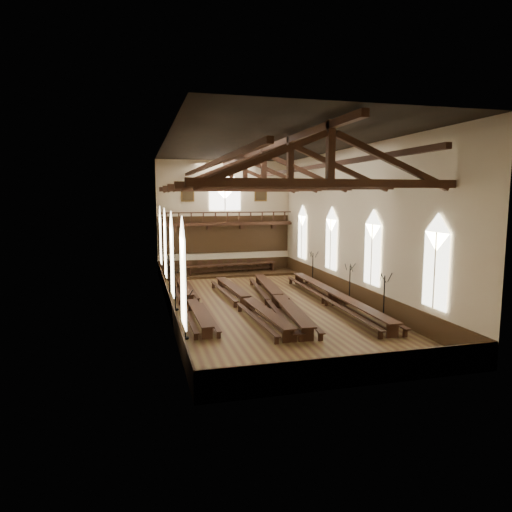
{
  "coord_description": "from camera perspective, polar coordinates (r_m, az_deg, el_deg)",
  "views": [
    {
      "loc": [
        -7.62,
        -27.36,
        6.9
      ],
      "look_at": [
        -0.11,
        1.5,
        2.94
      ],
      "focal_mm": 32.0,
      "sensor_mm": 36.0,
      "label": 1
    }
  ],
  "objects": [
    {
      "name": "ground",
      "position": [
        29.23,
        0.95,
        -6.1
      ],
      "size": [
        26.0,
        26.0,
        0.0
      ],
      "primitive_type": "plane",
      "color": "brown",
      "rests_on": "ground"
    },
    {
      "name": "roof_trusses",
      "position": [
        28.43,
        0.98,
        10.21
      ],
      "size": [
        11.7,
        25.7,
        2.8
      ],
      "color": "#361D11",
      "rests_on": "room_walls"
    },
    {
      "name": "refectory_row_d",
      "position": [
        29.59,
        9.84,
        -4.87
      ],
      "size": [
        1.8,
        14.96,
        0.81
      ],
      "color": "#361D11",
      "rests_on": "ground"
    },
    {
      "name": "candelabrum_right_mid",
      "position": [
        30.22,
        11.61,
        -4.28
      ],
      "size": [
        0.78,
        0.74,
        2.57
      ],
      "color": "black",
      "rests_on": "ground"
    },
    {
      "name": "refectory_row_c",
      "position": [
        28.68,
        2.83,
        -5.21
      ],
      "size": [
        2.29,
        14.76,
        0.78
      ],
      "color": "#361D11",
      "rests_on": "ground"
    },
    {
      "name": "candelabrum_right_far",
      "position": [
        36.0,
        7.1,
        -2.28
      ],
      "size": [
        0.77,
        0.76,
        2.59
      ],
      "color": "black",
      "rests_on": "ground"
    },
    {
      "name": "candelabrum_left_mid",
      "position": [
        28.06,
        -10.06,
        -5.04
      ],
      "size": [
        0.81,
        0.83,
        2.76
      ],
      "color": "black",
      "rests_on": "ground"
    },
    {
      "name": "end_window",
      "position": [
        40.97,
        -3.91,
        7.99
      ],
      "size": [
        2.8,
        0.12,
        3.8
      ],
      "color": "white",
      "rests_on": "room_walls"
    },
    {
      "name": "candelabrum_right_near",
      "position": [
        26.57,
        15.67,
        -5.99
      ],
      "size": [
        0.78,
        0.79,
        2.66
      ],
      "color": "black",
      "rests_on": "ground"
    },
    {
      "name": "room_walls",
      "position": [
        28.4,
        0.98,
        6.67
      ],
      "size": [
        26.0,
        26.0,
        26.0
      ],
      "color": "beige",
      "rests_on": "ground"
    },
    {
      "name": "refectory_row_a",
      "position": [
        28.7,
        -8.18,
        -5.43
      ],
      "size": [
        1.41,
        13.66,
        0.67
      ],
      "color": "#361D11",
      "rests_on": "ground"
    },
    {
      "name": "wainscot_band",
      "position": [
        29.09,
        0.95,
        -4.95
      ],
      "size": [
        12.0,
        26.0,
        1.2
      ],
      "color": "#382210",
      "rests_on": "ground"
    },
    {
      "name": "high_chairs",
      "position": [
        40.81,
        -3.25,
        -1.11
      ],
      "size": [
        7.66,
        0.47,
        1.03
      ],
      "color": "#361D11",
      "rests_on": "dais"
    },
    {
      "name": "dais",
      "position": [
        40.14,
        -3.02,
        -2.21
      ],
      "size": [
        11.4,
        2.92,
        0.19
      ],
      "primitive_type": "cube",
      "color": "#382210",
      "rests_on": "ground"
    },
    {
      "name": "portraits",
      "position": [
        40.97,
        -3.91,
        7.82
      ],
      "size": [
        7.75,
        0.09,
        1.45
      ],
      "color": "brown",
      "rests_on": "room_walls"
    },
    {
      "name": "refectory_row_b",
      "position": [
        28.07,
        -1.13,
        -5.54
      ],
      "size": [
        1.87,
        14.41,
        0.74
      ],
      "color": "#361D11",
      "rests_on": "ground"
    },
    {
      "name": "high_table",
      "position": [
        40.02,
        -3.03,
        -1.15
      ],
      "size": [
        8.28,
        1.88,
        0.77
      ],
      "color": "#361D11",
      "rests_on": "dais"
    },
    {
      "name": "candelabrum_left_near",
      "position": [
        22.51,
        -8.85,
        -8.43
      ],
      "size": [
        0.71,
        0.72,
        2.42
      ],
      "color": "black",
      "rests_on": "ground"
    },
    {
      "name": "minstrels_gallery",
      "position": [
        40.85,
        -3.81,
        3.34
      ],
      "size": [
        11.8,
        1.24,
        3.7
      ],
      "color": "#361D11",
      "rests_on": "room_walls"
    },
    {
      "name": "side_windows",
      "position": [
        28.58,
        0.96,
        1.21
      ],
      "size": [
        11.85,
        19.8,
        4.5
      ],
      "color": "white",
      "rests_on": "room_walls"
    },
    {
      "name": "candelabrum_left_far",
      "position": [
        33.26,
        -10.8,
        -3.02
      ],
      "size": [
        0.77,
        0.88,
        2.87
      ],
      "color": "black",
      "rests_on": "ground"
    }
  ]
}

